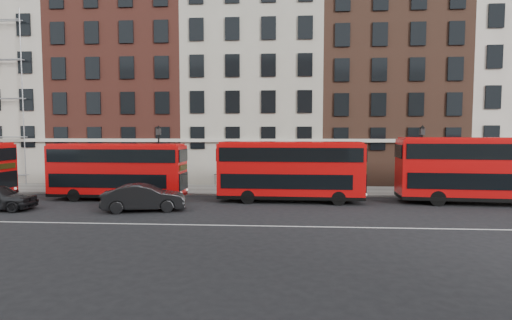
# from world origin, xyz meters

# --- Properties ---
(ground) EXTENTS (120.00, 120.00, 0.00)m
(ground) POSITION_xyz_m (0.00, 0.00, 0.00)
(ground) COLOR black
(ground) RESTS_ON ground
(pavement) EXTENTS (80.00, 5.00, 0.15)m
(pavement) POSITION_xyz_m (0.00, 10.50, 0.07)
(pavement) COLOR gray
(pavement) RESTS_ON ground
(kerb) EXTENTS (80.00, 0.30, 0.16)m
(kerb) POSITION_xyz_m (0.00, 8.00, 0.08)
(kerb) COLOR gray
(kerb) RESTS_ON ground
(road_centre_line) EXTENTS (70.00, 0.12, 0.01)m
(road_centre_line) POSITION_xyz_m (0.00, -2.00, 0.01)
(road_centre_line) COLOR white
(road_centre_line) RESTS_ON ground
(building_terrace) EXTENTS (64.00, 11.95, 22.00)m
(building_terrace) POSITION_xyz_m (-0.31, 17.88, 10.24)
(building_terrace) COLOR #B0A798
(building_terrace) RESTS_ON ground
(bus_b) EXTENTS (9.85, 2.65, 4.11)m
(bus_b) POSITION_xyz_m (-9.13, 5.43, 2.20)
(bus_b) COLOR #B7090A
(bus_b) RESTS_ON ground
(bus_c) EXTENTS (10.24, 2.73, 4.27)m
(bus_c) POSITION_xyz_m (3.39, 5.43, 2.29)
(bus_c) COLOR #B7090A
(bus_c) RESTS_ON ground
(bus_d) EXTENTS (11.07, 3.39, 4.59)m
(bus_d) POSITION_xyz_m (16.39, 5.43, 2.46)
(bus_d) COLOR #B7090A
(bus_d) RESTS_ON ground
(car_front) EXTENTS (5.36, 2.86, 1.68)m
(car_front) POSITION_xyz_m (-5.78, 1.58, 0.84)
(car_front) COLOR black
(car_front) RESTS_ON ground
(lamp_post_left) EXTENTS (0.44, 0.44, 5.33)m
(lamp_post_left) POSITION_xyz_m (-6.94, 8.34, 3.08)
(lamp_post_left) COLOR black
(lamp_post_left) RESTS_ON pavement
(lamp_post_right) EXTENTS (0.44, 0.44, 5.33)m
(lamp_post_right) POSITION_xyz_m (13.54, 8.65, 3.08)
(lamp_post_right) COLOR black
(lamp_post_right) RESTS_ON pavement
(iron_railings) EXTENTS (6.60, 0.06, 1.00)m
(iron_railings) POSITION_xyz_m (0.00, 12.70, 0.65)
(iron_railings) COLOR black
(iron_railings) RESTS_ON pavement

